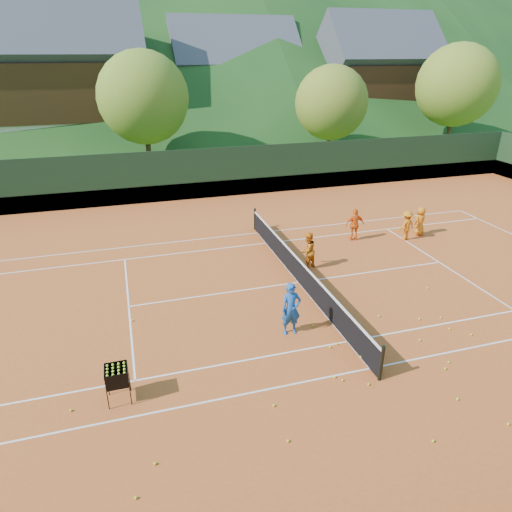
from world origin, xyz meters
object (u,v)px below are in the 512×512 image
object	(u,v)px
student_c	(420,221)
chalet_mid	(233,85)
coach	(291,309)
chalet_right	(375,82)
student_b	(355,225)
chalet_left	(63,83)
student_d	(406,225)
ball_hopper	(117,376)
tennis_net	(299,271)
student_a	(308,251)

from	to	relation	value
student_c	chalet_mid	xyz separation A→B (m)	(-1.44, 30.98, 4.27)
coach	chalet_right	xyz separation A→B (m)	(21.53, 33.14, 4.37)
student_b	chalet_left	distance (m)	30.56
chalet_left	chalet_right	bearing A→B (deg)	0.00
student_d	ball_hopper	bearing A→B (deg)	17.22
student_b	tennis_net	world-z (taller)	student_b
student_c	chalet_left	bearing A→B (deg)	-77.09
coach	chalet_left	size ratio (longest dim) A/B	0.13
ball_hopper	chalet_right	bearing A→B (deg)	52.37
student_a	chalet_mid	xyz separation A→B (m)	(5.20, 32.88, 4.19)
student_c	tennis_net	world-z (taller)	student_c
tennis_net	ball_hopper	bearing A→B (deg)	-145.00
ball_hopper	chalet_left	xyz separation A→B (m)	(-3.20, 34.76, 4.88)
coach	student_b	world-z (taller)	coach
student_c	chalet_right	distance (m)	30.11
student_a	chalet_left	world-z (taller)	chalet_left
chalet_left	chalet_mid	bearing A→B (deg)	14.04
student_d	student_c	bearing A→B (deg)	-172.34
chalet_mid	chalet_right	distance (m)	14.56
ball_hopper	chalet_right	distance (m)	44.12
student_d	tennis_net	bearing A→B (deg)	10.38
student_c	chalet_mid	bearing A→B (deg)	-107.31
coach	chalet_right	world-z (taller)	chalet_right
tennis_net	chalet_left	xyz separation A→B (m)	(-10.00, 30.00, 5.13)
coach	student_c	size ratio (longest dim) A/B	1.23
ball_hopper	chalet_mid	bearing A→B (deg)	71.72
ball_hopper	chalet_mid	size ratio (longest dim) A/B	0.08
coach	chalet_right	size ratio (longest dim) A/B	0.15
student_d	chalet_mid	xyz separation A→B (m)	(-0.43, 31.35, 4.25)
coach	student_d	bearing A→B (deg)	37.40
student_a	chalet_right	bearing A→B (deg)	-147.87
student_a	student_b	bearing A→B (deg)	-170.50
coach	tennis_net	bearing A→B (deg)	65.40
student_c	tennis_net	xyz separation A→B (m)	(-7.44, -3.02, -0.20)
chalet_mid	chalet_right	xyz separation A→B (m)	(14.00, -4.00, 0.27)
tennis_net	coach	bearing A→B (deg)	-115.95
student_a	chalet_right	size ratio (longest dim) A/B	0.13
chalet_left	student_a	bearing A→B (deg)	-69.50
coach	chalet_left	world-z (taller)	chalet_left
student_c	student_d	bearing A→B (deg)	-0.25
student_d	tennis_net	xyz separation A→B (m)	(-6.43, -2.65, -0.22)
ball_hopper	chalet_left	distance (m)	35.25
student_b	chalet_left	bearing A→B (deg)	-55.81
student_b	tennis_net	bearing A→B (deg)	45.38
coach	student_d	distance (m)	9.84
student_a	student_c	world-z (taller)	student_a
student_b	ball_hopper	world-z (taller)	student_b
ball_hopper	chalet_mid	world-z (taller)	chalet_mid
ball_hopper	chalet_mid	distance (m)	41.04
student_a	student_c	xyz separation A→B (m)	(6.64, 1.90, -0.07)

